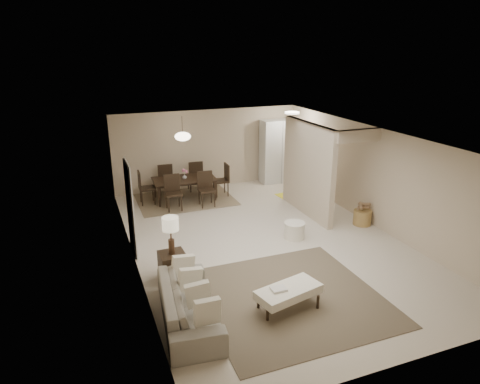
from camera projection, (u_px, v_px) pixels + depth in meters
name	position (u px, v px, depth m)	size (l,w,h in m)	color
floor	(265.00, 241.00, 10.12)	(9.00, 9.00, 0.00)	beige
ceiling	(267.00, 137.00, 9.31)	(9.00, 9.00, 0.00)	white
back_wall	(208.00, 149.00, 13.69)	(6.00, 6.00, 0.00)	#C4B094
left_wall	(131.00, 208.00, 8.70)	(9.00, 9.00, 0.00)	#C4B094
right_wall	(374.00, 177.00, 10.74)	(9.00, 9.00, 0.00)	#C4B094
partition	(308.00, 169.00, 11.44)	(0.15, 2.50, 2.50)	#C4B094
doorway	(130.00, 208.00, 9.31)	(0.04, 0.90, 2.04)	black
pantry_cabinet	(278.00, 151.00, 14.25)	(1.20, 0.55, 2.10)	silver
flush_light	(292.00, 113.00, 12.93)	(0.44, 0.44, 0.05)	white
living_rug	(290.00, 297.00, 7.85)	(3.20, 3.20, 0.01)	brown
sofa	(189.00, 303.00, 7.10)	(0.86, 2.20, 0.64)	gray
ottoman_bench	(289.00, 292.00, 7.41)	(1.25, 0.79, 0.42)	silver
side_table	(173.00, 266.00, 8.41)	(0.50, 0.50, 0.54)	black
table_lamp	(170.00, 227.00, 8.14)	(0.32, 0.32, 0.76)	#462E1E
round_pouf	(294.00, 230.00, 10.22)	(0.50, 0.50, 0.39)	silver
wicker_basket	(362.00, 217.00, 11.00)	(0.45, 0.45, 0.39)	olive
dining_rug	(185.00, 199.00, 12.85)	(2.80, 2.10, 0.01)	#77634A
dining_table	(185.00, 189.00, 12.74)	(1.84, 1.02, 0.65)	black
dining_chairs	(185.00, 184.00, 12.69)	(2.68, 1.97, 0.99)	black
vase	(184.00, 177.00, 12.62)	(0.14, 0.14, 0.14)	silver
yellow_mat	(291.00, 195.00, 13.25)	(0.86, 0.52, 0.01)	yellow
pendant_light	(183.00, 136.00, 12.23)	(0.46, 0.46, 0.71)	#462E1E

